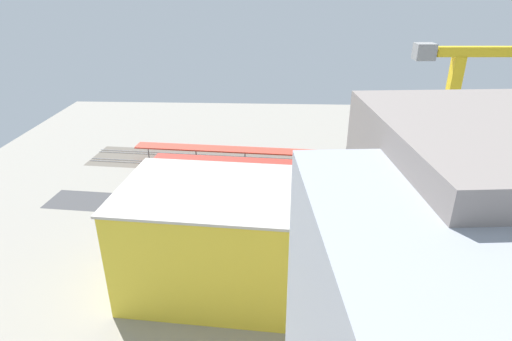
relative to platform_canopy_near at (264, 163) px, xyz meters
name	(u,v)px	position (x,y,z in m)	size (l,w,h in m)	color
ground_plane	(272,200)	(-2.31, 12.25, -3.89)	(164.85, 164.85, 0.00)	gray
rail_bed	(273,164)	(-2.31, -8.47, -3.89)	(103.03, 14.58, 0.01)	#665E54
street_asphalt	(272,212)	(-2.31, 17.93, -3.89)	(103.03, 9.00, 0.01)	#424244
track_rails	(273,163)	(-2.31, -8.47, -3.71)	(102.73, 16.14, 0.12)	#9E9EA8
platform_canopy_near	(264,163)	(0.00, 0.00, 0.00)	(57.68, 9.86, 4.15)	#B73328
platform_canopy_far	(245,150)	(5.29, -7.87, 0.32)	(61.01, 9.05, 4.45)	#C63D2D
locomotive	(373,155)	(-30.15, -11.75, -1.96)	(14.82, 4.06, 5.33)	black
passenger_coach	(450,152)	(-50.93, -11.76, -0.63)	(17.06, 4.19, 6.18)	black
parked_car_0	(385,206)	(-27.47, 15.12, -3.20)	(4.18, 2.21, 1.55)	black
parked_car_1	(354,203)	(-20.70, 14.21, -3.15)	(4.64, 2.18, 1.70)	black
parked_car_2	(327,204)	(-14.53, 14.83, -3.12)	(4.08, 2.02, 1.75)	black
parked_car_3	(302,202)	(-9.01, 14.50, -3.15)	(4.63, 1.96, 1.70)	black
parked_car_4	(273,201)	(-2.49, 14.28, -3.15)	(4.15, 1.96, 1.70)	black
parked_car_5	(246,202)	(3.61, 14.79, -3.10)	(4.32, 1.87, 1.80)	black
parked_car_6	(216,201)	(10.41, 14.58, -3.21)	(4.37, 2.36, 1.52)	black
parked_car_7	(190,200)	(16.44, 14.39, -3.12)	(4.48, 2.18, 1.74)	black
construction_building	(253,242)	(0.47, 42.12, 4.80)	(40.28, 19.61, 17.39)	yellow
construction_roof_slab	(253,192)	(0.47, 42.12, 13.69)	(40.88, 20.21, 0.40)	#B7B2A8
tower_crane	(447,167)	(-26.69, 42.92, 18.57)	(23.05, 3.60, 39.19)	gray
box_truck_0	(273,226)	(-2.58, 26.16, -2.33)	(8.54, 2.74, 3.19)	black
box_truck_1	(250,230)	(1.90, 27.91, -2.24)	(10.08, 3.91, 3.38)	black
box_truck_2	(178,226)	(16.39, 26.93, -2.27)	(9.44, 3.90, 3.25)	black
street_tree_0	(290,204)	(-5.95, 23.71, 1.52)	(5.56, 5.56, 8.21)	brown
street_tree_1	(402,206)	(-28.29, 23.08, 1.12)	(4.55, 4.55, 7.32)	brown
street_tree_2	(234,202)	(5.36, 22.91, 1.18)	(4.70, 4.70, 7.45)	brown
street_tree_3	(219,202)	(8.62, 22.37, 0.85)	(5.71, 5.71, 7.61)	brown
street_tree_4	(235,201)	(5.17, 22.67, 1.40)	(5.50, 5.50, 8.06)	brown
traffic_light	(258,186)	(0.78, 13.64, 0.27)	(0.50, 0.36, 6.25)	#333333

